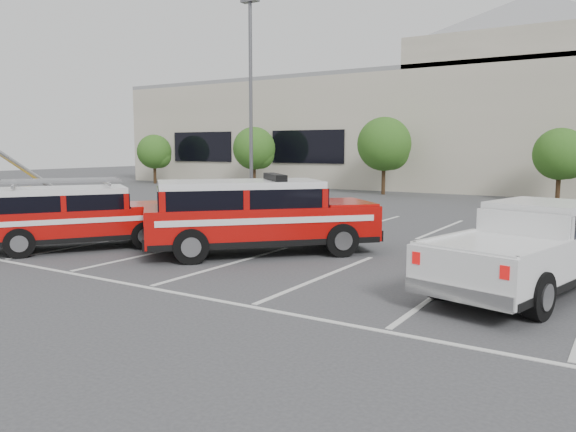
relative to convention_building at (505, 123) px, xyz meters
name	(u,v)px	position (x,y,z in m)	size (l,w,h in m)	color
ground	(230,264)	(-0.18, -31.86, -4.72)	(120.00, 120.00, 0.00)	#3B3B3E
stall_markings	(316,239)	(-0.18, -27.36, -4.71)	(23.00, 15.00, 0.01)	silver
convention_building	(505,123)	(0.00, 0.00, 0.00)	(60.00, 16.99, 13.20)	beige
tree_far_left	(156,153)	(-25.09, -9.82, -2.22)	(2.77, 2.77, 3.99)	#3F2B19
tree_left	(255,150)	(-15.09, -9.82, -1.95)	(3.07, 3.07, 4.42)	#3F2B19
tree_mid_left	(386,146)	(-5.09, -9.82, -1.68)	(3.37, 3.37, 4.85)	#3F2B19
tree_mid_right	(562,156)	(4.91, -9.82, -2.22)	(2.77, 2.77, 3.99)	#3F2B19
light_pole_left	(251,102)	(-8.18, -19.86, 0.47)	(0.90, 0.60, 10.24)	#59595E
fire_chief_suv	(257,221)	(-0.47, -30.27, -3.81)	(6.04, 6.14, 2.22)	#A40A07
white_pickup	(532,256)	(6.75, -30.59, -3.99)	(3.40, 6.26, 1.82)	silver
ladder_suv	(78,221)	(-5.36, -32.43, -3.90)	(4.59, 5.42, 2.04)	#A40A07
utility_rig	(14,205)	(-13.28, -29.52, -4.14)	(3.12, 3.53, 2.92)	#59595E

